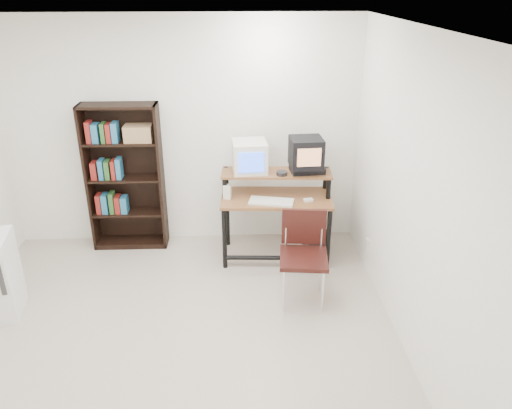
{
  "coord_description": "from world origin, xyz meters",
  "views": [
    {
      "loc": [
        0.56,
        -3.5,
        2.91
      ],
      "look_at": [
        0.78,
        1.1,
        0.82
      ],
      "focal_mm": 35.0,
      "sensor_mm": 36.0,
      "label": 1
    }
  ],
  "objects_px": {
    "crt_monitor": "(250,157)",
    "bookshelf": "(125,175)",
    "crt_tv": "(306,152)",
    "school_chair": "(304,248)",
    "computer_desk": "(276,200)",
    "pc_tower": "(314,239)"
  },
  "relations": [
    {
      "from": "computer_desk",
      "to": "pc_tower",
      "type": "height_order",
      "value": "computer_desk"
    },
    {
      "from": "crt_monitor",
      "to": "crt_tv",
      "type": "relative_size",
      "value": 1.11
    },
    {
      "from": "computer_desk",
      "to": "school_chair",
      "type": "distance_m",
      "value": 0.87
    },
    {
      "from": "bookshelf",
      "to": "computer_desk",
      "type": "bearing_deg",
      "value": -11.39
    },
    {
      "from": "pc_tower",
      "to": "crt_monitor",
      "type": "bearing_deg",
      "value": 165.53
    },
    {
      "from": "computer_desk",
      "to": "pc_tower",
      "type": "relative_size",
      "value": 2.74
    },
    {
      "from": "crt_monitor",
      "to": "bookshelf",
      "type": "xyz_separation_m",
      "value": [
        -1.41,
        0.21,
        -0.27
      ]
    },
    {
      "from": "crt_monitor",
      "to": "pc_tower",
      "type": "height_order",
      "value": "crt_monitor"
    },
    {
      "from": "computer_desk",
      "to": "pc_tower",
      "type": "xyz_separation_m",
      "value": [
        0.44,
        -0.04,
        -0.48
      ]
    },
    {
      "from": "crt_tv",
      "to": "bookshelf",
      "type": "relative_size",
      "value": 0.21
    },
    {
      "from": "school_chair",
      "to": "bookshelf",
      "type": "height_order",
      "value": "bookshelf"
    },
    {
      "from": "crt_tv",
      "to": "school_chair",
      "type": "height_order",
      "value": "crt_tv"
    },
    {
      "from": "crt_tv",
      "to": "pc_tower",
      "type": "height_order",
      "value": "crt_tv"
    },
    {
      "from": "computer_desk",
      "to": "school_chair",
      "type": "xyz_separation_m",
      "value": [
        0.2,
        -0.84,
        -0.13
      ]
    },
    {
      "from": "crt_tv",
      "to": "pc_tower",
      "type": "xyz_separation_m",
      "value": [
        0.12,
        -0.11,
        -1.0
      ]
    },
    {
      "from": "pc_tower",
      "to": "bookshelf",
      "type": "height_order",
      "value": "bookshelf"
    },
    {
      "from": "crt_tv",
      "to": "bookshelf",
      "type": "bearing_deg",
      "value": 168.49
    },
    {
      "from": "crt_tv",
      "to": "computer_desk",
      "type": "bearing_deg",
      "value": -170.85
    },
    {
      "from": "computer_desk",
      "to": "pc_tower",
      "type": "bearing_deg",
      "value": -1.71
    },
    {
      "from": "crt_monitor",
      "to": "pc_tower",
      "type": "relative_size",
      "value": 0.88
    },
    {
      "from": "crt_tv",
      "to": "school_chair",
      "type": "bearing_deg",
      "value": -101.04
    },
    {
      "from": "computer_desk",
      "to": "school_chair",
      "type": "height_order",
      "value": "computer_desk"
    }
  ]
}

